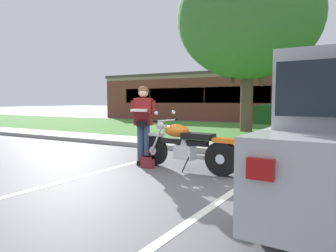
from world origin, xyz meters
name	(u,v)px	position (x,y,z in m)	size (l,w,h in m)	color
ground_plane	(135,185)	(0.00, 0.00, 0.00)	(140.00, 140.00, 0.00)	#565659
curb_strip	(214,151)	(0.00, 3.58, 0.06)	(60.00, 0.20, 0.12)	#ADA89E
concrete_walk	(225,147)	(0.00, 4.43, 0.04)	(60.00, 1.50, 0.08)	#ADA89E
grass_lawn	(264,132)	(0.00, 9.67, 0.03)	(60.00, 8.98, 0.06)	#478433
stall_stripe_0	(91,174)	(-1.16, 0.20, 0.00)	(0.12, 4.40, 0.01)	silver
stall_stripe_1	(228,195)	(1.51, 0.20, 0.00)	(0.12, 4.40, 0.01)	silver
motorcycle	(190,147)	(0.33, 1.39, 0.48)	(2.24, 0.82, 1.18)	black
rider_person	(143,118)	(-0.79, 1.42, 1.01)	(0.56, 0.66, 1.70)	black
handbag	(147,161)	(-0.53, 1.18, 0.14)	(0.28, 0.13, 0.36)	maroon
shade_tree	(248,19)	(-0.73, 9.36, 4.90)	(6.11, 6.11, 7.51)	brown
hedge_left	(279,114)	(-0.20, 14.38, 0.65)	(2.69, 0.90, 1.24)	#235623
brick_building	(283,96)	(-0.94, 20.02, 1.74)	(26.84, 8.45, 3.48)	brown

